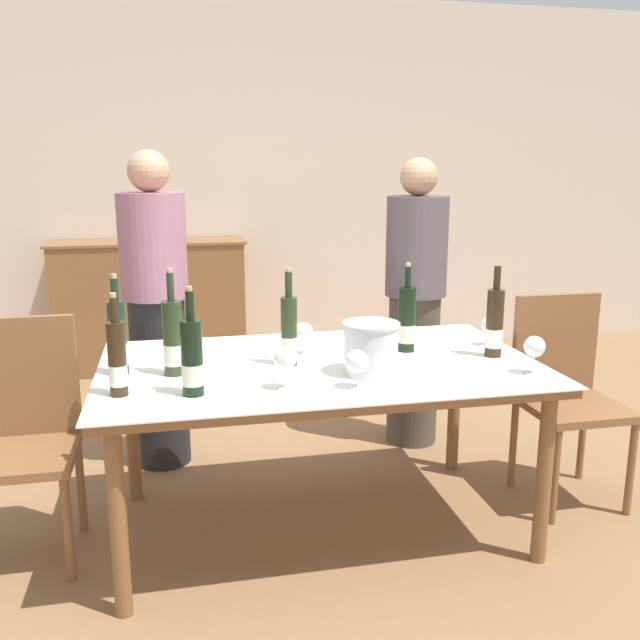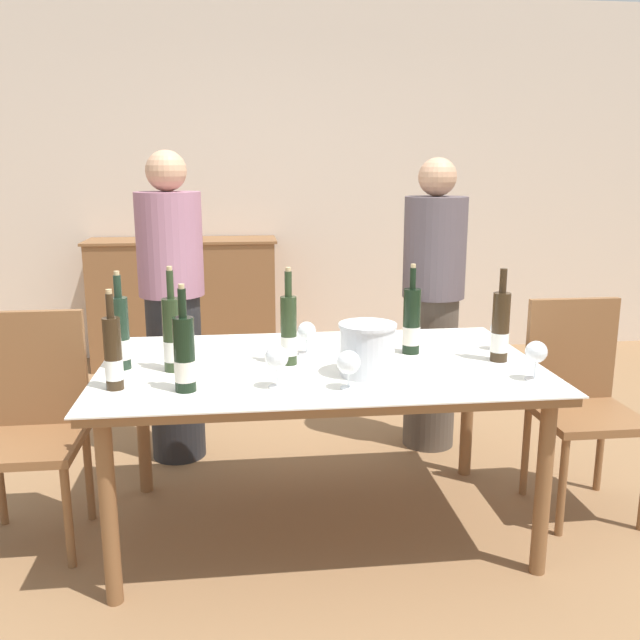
{
  "view_description": "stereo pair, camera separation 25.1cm",
  "coord_description": "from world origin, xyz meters",
  "px_view_note": "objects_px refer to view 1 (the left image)",
  "views": [
    {
      "loc": [
        -0.56,
        -2.6,
        1.52
      ],
      "look_at": [
        0.0,
        0.0,
        0.92
      ],
      "focal_mm": 38.0,
      "sensor_mm": 36.0,
      "label": 1
    },
    {
      "loc": [
        -0.31,
        -2.64,
        1.52
      ],
      "look_at": [
        0.0,
        0.0,
        0.92
      ],
      "focal_mm": 38.0,
      "sensor_mm": 36.0,
      "label": 2
    }
  ],
  "objects_px": {
    "wine_bottle_5": "(289,332)",
    "wine_bottle_6": "(494,325)",
    "wine_glass_4": "(489,326)",
    "wine_bottle_4": "(117,360)",
    "sideboard_cabinet": "(151,305)",
    "wine_bottle_2": "(173,340)",
    "dining_table": "(320,378)",
    "chair_right_end": "(564,383)",
    "person_host": "(156,313)",
    "wine_glass_2": "(304,333)",
    "chair_left_end": "(22,425)",
    "wine_glass_0": "(534,348)",
    "person_guest_left": "(415,305)",
    "wine_glass_5": "(357,362)",
    "ice_bucket": "(371,347)",
    "wine_bottle_1": "(407,321)",
    "wine_bottle_0": "(118,339)",
    "wine_bottle_3": "(192,359)",
    "wine_glass_1": "(285,359)",
    "wine_glass_3": "(382,333)"
  },
  "relations": [
    {
      "from": "wine_bottle_3",
      "to": "person_guest_left",
      "type": "distance_m",
      "value": 1.66
    },
    {
      "from": "wine_glass_0",
      "to": "wine_glass_4",
      "type": "height_order",
      "value": "wine_glass_0"
    },
    {
      "from": "wine_glass_5",
      "to": "wine_bottle_1",
      "type": "bearing_deg",
      "value": 52.28
    },
    {
      "from": "wine_bottle_5",
      "to": "wine_bottle_4",
      "type": "bearing_deg",
      "value": -159.6
    },
    {
      "from": "chair_right_end",
      "to": "wine_glass_0",
      "type": "bearing_deg",
      "value": -134.88
    },
    {
      "from": "wine_bottle_3",
      "to": "person_guest_left",
      "type": "height_order",
      "value": "person_guest_left"
    },
    {
      "from": "wine_glass_1",
      "to": "wine_glass_3",
      "type": "relative_size",
      "value": 1.06
    },
    {
      "from": "dining_table",
      "to": "wine_bottle_0",
      "type": "height_order",
      "value": "wine_bottle_0"
    },
    {
      "from": "ice_bucket",
      "to": "chair_right_end",
      "type": "xyz_separation_m",
      "value": [
        1.02,
        0.27,
        -0.3
      ]
    },
    {
      "from": "wine_bottle_0",
      "to": "wine_glass_0",
      "type": "bearing_deg",
      "value": -11.96
    },
    {
      "from": "wine_glass_0",
      "to": "wine_glass_5",
      "type": "height_order",
      "value": "wine_glass_0"
    },
    {
      "from": "wine_glass_2",
      "to": "wine_glass_5",
      "type": "xyz_separation_m",
      "value": [
        0.1,
        -0.48,
        0.0
      ]
    },
    {
      "from": "wine_bottle_0",
      "to": "dining_table",
      "type": "bearing_deg",
      "value": -1.04
    },
    {
      "from": "wine_bottle_4",
      "to": "wine_glass_2",
      "type": "bearing_deg",
      "value": 27.73
    },
    {
      "from": "wine_bottle_5",
      "to": "person_host",
      "type": "bearing_deg",
      "value": 122.85
    },
    {
      "from": "wine_glass_3",
      "to": "chair_left_end",
      "type": "xyz_separation_m",
      "value": [
        -1.45,
        0.07,
        -0.31
      ]
    },
    {
      "from": "wine_bottle_0",
      "to": "person_guest_left",
      "type": "height_order",
      "value": "person_guest_left"
    },
    {
      "from": "sideboard_cabinet",
      "to": "wine_bottle_4",
      "type": "bearing_deg",
      "value": -90.35
    },
    {
      "from": "wine_bottle_6",
      "to": "wine_glass_2",
      "type": "bearing_deg",
      "value": 165.91
    },
    {
      "from": "sideboard_cabinet",
      "to": "wine_bottle_2",
      "type": "xyz_separation_m",
      "value": [
        0.17,
        -2.64,
        0.38
      ]
    },
    {
      "from": "wine_glass_0",
      "to": "wine_bottle_6",
      "type": "bearing_deg",
      "value": 98.28
    },
    {
      "from": "sideboard_cabinet",
      "to": "person_guest_left",
      "type": "height_order",
      "value": "person_guest_left"
    },
    {
      "from": "wine_glass_0",
      "to": "wine_glass_1",
      "type": "bearing_deg",
      "value": 178.67
    },
    {
      "from": "ice_bucket",
      "to": "person_host",
      "type": "relative_size",
      "value": 0.14
    },
    {
      "from": "dining_table",
      "to": "wine_bottle_6",
      "type": "bearing_deg",
      "value": -4.13
    },
    {
      "from": "wine_bottle_4",
      "to": "chair_right_end",
      "type": "xyz_separation_m",
      "value": [
        1.95,
        0.33,
        -0.33
      ]
    },
    {
      "from": "wine_bottle_0",
      "to": "wine_bottle_4",
      "type": "relative_size",
      "value": 1.07
    },
    {
      "from": "sideboard_cabinet",
      "to": "wine_glass_4",
      "type": "bearing_deg",
      "value": -58.05
    },
    {
      "from": "person_host",
      "to": "person_guest_left",
      "type": "xyz_separation_m",
      "value": [
        1.37,
        -0.0,
        -0.02
      ]
    },
    {
      "from": "ice_bucket",
      "to": "wine_glass_0",
      "type": "height_order",
      "value": "ice_bucket"
    },
    {
      "from": "wine_glass_3",
      "to": "person_host",
      "type": "relative_size",
      "value": 0.09
    },
    {
      "from": "wine_bottle_1",
      "to": "wine_bottle_3",
      "type": "height_order",
      "value": "wine_bottle_3"
    },
    {
      "from": "wine_glass_2",
      "to": "chair_left_end",
      "type": "relative_size",
      "value": 0.15
    },
    {
      "from": "wine_bottle_4",
      "to": "chair_left_end",
      "type": "relative_size",
      "value": 0.39
    },
    {
      "from": "dining_table",
      "to": "chair_right_end",
      "type": "bearing_deg",
      "value": 4.28
    },
    {
      "from": "wine_bottle_4",
      "to": "person_guest_left",
      "type": "height_order",
      "value": "person_guest_left"
    },
    {
      "from": "wine_bottle_3",
      "to": "wine_glass_2",
      "type": "distance_m",
      "value": 0.65
    },
    {
      "from": "wine_bottle_0",
      "to": "wine_glass_3",
      "type": "xyz_separation_m",
      "value": [
        1.06,
        0.01,
        -0.03
      ]
    },
    {
      "from": "person_guest_left",
      "to": "wine_bottle_5",
      "type": "bearing_deg",
      "value": -135.11
    },
    {
      "from": "wine_bottle_5",
      "to": "wine_bottle_6",
      "type": "xyz_separation_m",
      "value": [
        0.86,
        -0.05,
        0.0
      ]
    },
    {
      "from": "wine_bottle_5",
      "to": "wine_glass_4",
      "type": "bearing_deg",
      "value": 7.22
    },
    {
      "from": "wine_bottle_0",
      "to": "wine_glass_2",
      "type": "xyz_separation_m",
      "value": [
        0.75,
        0.13,
        -0.04
      ]
    },
    {
      "from": "chair_left_end",
      "to": "wine_glass_2",
      "type": "bearing_deg",
      "value": 2.59
    },
    {
      "from": "sideboard_cabinet",
      "to": "ice_bucket",
      "type": "height_order",
      "value": "sideboard_cabinet"
    },
    {
      "from": "wine_glass_4",
      "to": "wine_bottle_4",
      "type": "bearing_deg",
      "value": -167.18
    },
    {
      "from": "wine_bottle_1",
      "to": "wine_bottle_4",
      "type": "distance_m",
      "value": 1.23
    },
    {
      "from": "wine_bottle_3",
      "to": "ice_bucket",
      "type": "bearing_deg",
      "value": 9.35
    },
    {
      "from": "wine_bottle_2",
      "to": "wine_glass_0",
      "type": "distance_m",
      "value": 1.39
    },
    {
      "from": "wine_bottle_2",
      "to": "wine_glass_3",
      "type": "distance_m",
      "value": 0.85
    },
    {
      "from": "wine_glass_5",
      "to": "person_guest_left",
      "type": "distance_m",
      "value": 1.33
    }
  ]
}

